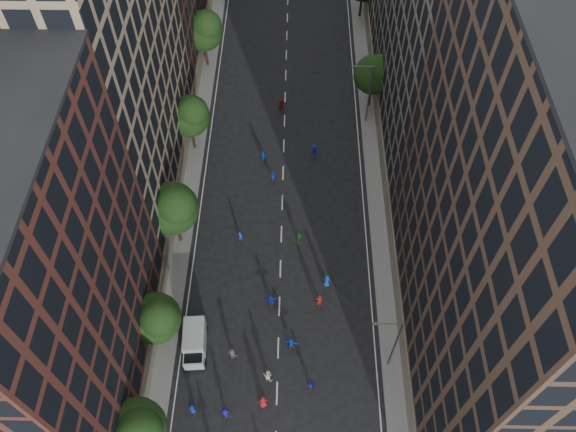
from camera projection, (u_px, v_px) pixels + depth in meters
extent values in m
plane|color=black|center=(284.00, 149.00, 70.65)|extent=(240.00, 240.00, 0.00)
cube|color=slate|center=(195.00, 106.00, 75.11)|extent=(4.00, 105.00, 0.15)
cube|color=slate|center=(375.00, 108.00, 74.88)|extent=(4.00, 105.00, 0.15)
cube|color=#50261E|center=(19.00, 296.00, 41.66)|extent=(14.00, 22.00, 30.00)
cube|color=#998264|center=(85.00, 64.00, 54.13)|extent=(14.00, 26.00, 34.00)
cube|color=#4C3629|center=(533.00, 235.00, 41.22)|extent=(14.00, 30.00, 36.00)
cube|color=#605A4F|center=(462.00, 17.00, 59.47)|extent=(14.00, 28.00, 33.00)
sphere|color=black|center=(135.00, 430.00, 45.10)|extent=(5.20, 5.20, 5.20)
sphere|color=black|center=(139.00, 432.00, 43.74)|extent=(3.90, 3.90, 3.90)
cylinder|color=black|center=(162.00, 333.00, 53.99)|extent=(0.36, 0.36, 3.70)
sphere|color=black|center=(155.00, 318.00, 51.27)|extent=(4.80, 4.80, 4.80)
sphere|color=black|center=(159.00, 317.00, 50.01)|extent=(3.60, 3.60, 3.60)
cylinder|color=black|center=(178.00, 229.00, 60.82)|extent=(0.36, 0.36, 4.22)
sphere|color=black|center=(172.00, 208.00, 57.72)|extent=(5.60, 5.60, 5.60)
sphere|color=black|center=(176.00, 204.00, 56.25)|extent=(4.20, 4.20, 4.20)
cylinder|color=black|center=(193.00, 137.00, 69.19)|extent=(0.36, 0.36, 3.87)
sphere|color=black|center=(189.00, 116.00, 66.34)|extent=(5.00, 5.00, 5.00)
sphere|color=black|center=(192.00, 111.00, 65.03)|extent=(3.75, 3.75, 3.75)
cylinder|color=black|center=(206.00, 54.00, 78.51)|extent=(0.36, 0.36, 4.05)
sphere|color=black|center=(203.00, 31.00, 75.53)|extent=(5.40, 5.40, 5.40)
sphere|color=black|center=(206.00, 25.00, 74.12)|extent=(4.05, 4.05, 4.05)
cylinder|color=black|center=(370.00, 95.00, 73.73)|extent=(0.36, 0.36, 3.74)
sphere|color=black|center=(373.00, 75.00, 70.98)|extent=(5.00, 5.00, 5.00)
sphere|color=black|center=(380.00, 69.00, 69.67)|extent=(3.75, 3.75, 3.75)
cylinder|color=black|center=(361.00, 5.00, 85.38)|extent=(0.36, 0.36, 3.96)
cylinder|color=#595B60|center=(395.00, 345.00, 50.47)|extent=(0.18, 0.18, 9.00)
cylinder|color=#595B60|center=(389.00, 324.00, 46.84)|extent=(2.40, 0.12, 0.12)
cube|color=#595B60|center=(375.00, 324.00, 46.89)|extent=(0.50, 0.22, 0.15)
cylinder|color=#595B60|center=(369.00, 95.00, 69.84)|extent=(0.18, 0.18, 9.00)
cylinder|color=#595B60|center=(364.00, 66.00, 66.21)|extent=(2.40, 0.12, 0.12)
cube|color=#595B60|center=(354.00, 67.00, 66.26)|extent=(0.50, 0.22, 0.15)
cube|color=#BCBDBE|center=(195.00, 337.00, 54.25)|extent=(2.24, 3.59, 2.12)
cube|color=#BCBDBE|center=(194.00, 360.00, 53.32)|extent=(2.02, 1.66, 1.35)
cube|color=black|center=(193.00, 357.00, 52.81)|extent=(1.81, 1.36, 0.10)
cylinder|color=black|center=(185.00, 366.00, 53.64)|extent=(0.29, 0.75, 0.73)
cylinder|color=black|center=(205.00, 365.00, 53.70)|extent=(0.29, 0.75, 0.73)
cylinder|color=black|center=(187.00, 329.00, 55.84)|extent=(0.29, 0.75, 0.73)
cylinder|color=black|center=(206.00, 328.00, 55.90)|extent=(0.29, 0.75, 0.73)
imported|color=#122097|center=(193.00, 409.00, 50.84)|extent=(0.85, 0.68, 1.50)
imported|color=#122099|center=(310.00, 384.00, 52.18)|extent=(0.76, 0.60, 1.52)
imported|color=#19118D|center=(226.00, 414.00, 50.50)|extent=(1.27, 1.04, 1.71)
imported|color=blue|center=(291.00, 343.00, 54.45)|extent=(1.70, 0.95, 1.74)
imported|color=maroon|center=(263.00, 402.00, 51.03)|extent=(1.03, 0.77, 1.89)
imported|color=maroon|center=(319.00, 301.00, 57.04)|extent=(0.76, 0.56, 1.91)
imported|color=silver|center=(268.00, 375.00, 52.49)|extent=(1.11, 1.00, 1.88)
imported|color=#3D3E42|center=(232.00, 354.00, 53.82)|extent=(1.24, 0.95, 1.69)
imported|color=#1C5F22|center=(299.00, 237.00, 61.67)|extent=(1.07, 0.45, 1.83)
imported|color=#1533B1|center=(271.00, 300.00, 57.26)|extent=(1.54, 0.72, 1.60)
imported|color=#133D9C|center=(327.00, 281.00, 58.44)|extent=(1.01, 0.78, 1.85)
imported|color=#163DB5|center=(240.00, 237.00, 61.88)|extent=(0.65, 0.53, 1.55)
imported|color=#1436A5|center=(273.00, 176.00, 66.89)|extent=(0.94, 0.79, 1.73)
imported|color=#1615B1|center=(314.00, 151.00, 69.19)|extent=(1.25, 0.82, 1.81)
imported|color=#1349A0|center=(263.00, 157.00, 68.67)|extent=(1.14, 0.81, 1.80)
imported|color=maroon|center=(281.00, 105.00, 74.08)|extent=(1.68, 0.97, 1.72)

